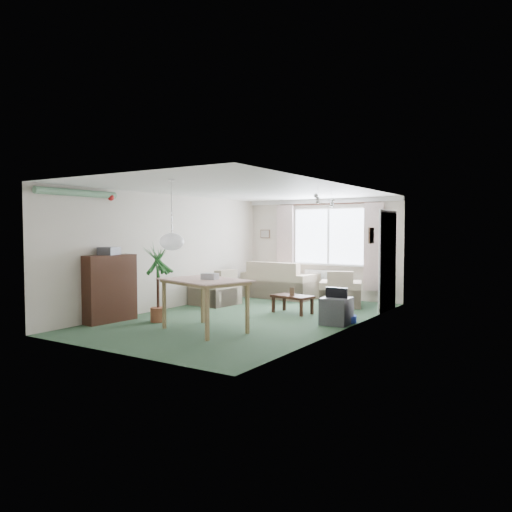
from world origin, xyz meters
The scene contains 25 objects.
ground centered at (0.00, 0.00, 0.00)m, with size 6.50×6.50×0.00m, color #2C4931.
window centered at (0.20, 3.23, 1.50)m, with size 1.80×0.03×1.30m, color white.
curtain_rod centered at (0.20, 3.15, 2.27)m, with size 2.60×0.03×0.03m, color black.
curtain_left centered at (-0.95, 3.13, 1.27)m, with size 0.45×0.08×2.00m, color beige.
curtain_right centered at (1.35, 3.13, 1.27)m, with size 0.45×0.08×2.00m, color beige.
radiator centered at (0.20, 3.19, 0.40)m, with size 1.20×0.10×0.55m, color white.
doorway centered at (1.99, 2.20, 1.00)m, with size 0.03×0.95×2.00m, color black.
pendant_lamp centered at (0.20, -2.30, 1.48)m, with size 0.36×0.36×0.36m, color white.
tinsel_garland centered at (-1.92, -2.30, 2.28)m, with size 1.60×1.60×0.12m, color #196626.
bauble_cluster_a centered at (1.30, 0.90, 2.22)m, with size 0.20×0.20×0.20m, color silver.
bauble_cluster_b centered at (1.60, -0.30, 2.22)m, with size 0.20×0.20×0.20m, color silver.
wall_picture_back centered at (-1.60, 3.23, 1.55)m, with size 0.28×0.03×0.22m, color brown.
wall_picture_right centered at (1.98, 1.20, 1.55)m, with size 0.03×0.24×0.30m, color brown.
sofa centered at (-0.86, 2.75, 0.44)m, with size 1.76×0.93×0.88m, color #B9AD8C.
armchair_corner centered at (0.92, 2.28, 0.39)m, with size 0.87×0.83×0.78m, color tan.
armchair_left centered at (-1.50, 0.96, 0.39)m, with size 0.88×0.83×0.78m, color #B7AB8A.
coffee_table centered at (0.50, 0.86, 0.18)m, with size 0.80×0.44×0.36m, color black.
photo_frame centered at (0.51, 0.82, 0.44)m, with size 0.12×0.02×0.16m, color brown.
bookshelf centered at (-1.84, -1.72, 0.60)m, with size 0.33×0.99×1.21m, color black.
hifi_box centered at (-1.84, -1.71, 1.28)m, with size 0.28×0.35×0.14m, color #3F3F44.
houseplant centered at (-1.10, -1.25, 0.70)m, with size 0.60×0.60×1.39m, color #226435.
dining_table centered at (0.12, -1.44, 0.42)m, with size 1.33×0.89×0.83m, color tan.
gift_box centered at (0.20, -1.40, 0.89)m, with size 0.25×0.18×0.12m, color #B4B7C0.
tv_cube centered at (1.70, 0.26, 0.23)m, with size 0.47×0.52×0.47m, color #353639.
pet_bed centered at (1.65, 0.51, 0.06)m, with size 0.61×0.61×0.12m, color navy.
Camera 1 is at (5.20, -7.79, 1.65)m, focal length 35.00 mm.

